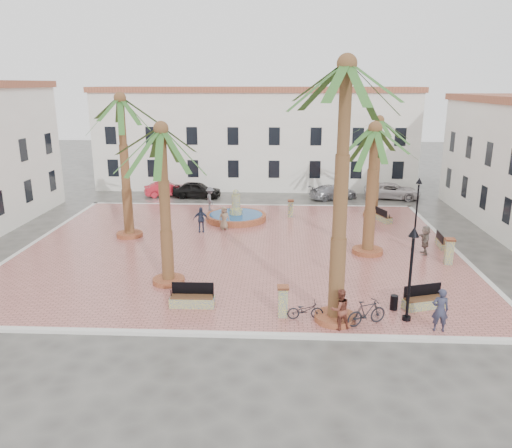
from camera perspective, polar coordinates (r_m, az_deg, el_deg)
The scene contains 35 objects.
ground at distance 30.66m, azimuth -1.87°, elevation -2.85°, with size 120.00×120.00×0.00m, color #56544F.
plaza at distance 30.64m, azimuth -1.87°, elevation -2.72°, with size 26.00×22.00×0.15m, color #BC6961.
kerb_n at distance 41.19m, azimuth -0.66°, elevation 2.13°, with size 26.30×0.30×0.16m, color silver.
kerb_s at distance 20.55m, azimuth -4.35°, elevation -12.45°, with size 26.30×0.30×0.16m, color silver.
kerb_e at distance 32.34m, azimuth 21.79°, elevation -2.87°, with size 0.30×22.30×0.16m, color silver.
kerb_w at distance 34.19m, azimuth -24.16°, elevation -2.15°, with size 0.30×22.30×0.16m, color silver.
building_north at distance 49.27m, azimuth -0.06°, elevation 9.91°, with size 30.40×7.40×9.50m.
fountain at distance 36.50m, azimuth -2.30°, elevation 0.94°, with size 4.41×4.41×2.28m.
palm_nw at distance 32.32m, azimuth -15.17°, elevation 12.05°, with size 5.47×5.47×9.16m.
palm_sw at distance 23.88m, azimuth -10.70°, elevation 8.59°, with size 5.18×5.18×7.99m.
palm_s at distance 19.43m, azimuth 10.21°, elevation 14.53°, with size 5.64×5.64×10.71m.
palm_e at distance 28.78m, azimuth 13.36°, elevation 8.78°, with size 5.79×5.79×7.66m.
palm_ne at distance 37.62m, azimuth 13.86°, elevation 10.21°, with size 5.03×5.03×7.46m.
bench_s at distance 22.73m, azimuth -7.28°, elevation -8.61°, with size 2.01×0.64×1.06m.
bench_se at distance 23.63m, azimuth 18.67°, elevation -8.41°, with size 2.04×1.16×1.03m.
bench_e at distance 32.54m, azimuth 20.51°, elevation -2.04°, with size 0.58×1.67×0.87m.
bench_ne at distance 37.35m, azimuth 14.28°, elevation 0.74°, with size 1.12×1.90×0.96m.
lamppost_s at distance 21.34m, azimuth 17.38°, elevation -3.73°, with size 0.45×0.45×4.10m.
lamppost_e at distance 33.92m, azimuth 18.01°, elevation 3.00°, with size 0.42×0.42×3.82m.
bollard_se at distance 21.48m, azimuth 3.10°, elevation -8.77°, with size 0.52×0.52×1.39m.
bollard_n at distance 37.31m, azimuth 3.98°, elevation 1.83°, with size 0.47×0.47×1.30m.
bollard_e at distance 29.44m, azimuth 21.20°, elevation -2.88°, with size 0.58×0.58×1.47m.
litter_bin at distance 23.06m, azimuth 15.49°, elevation -8.64°, with size 0.34×0.34×0.66m, color black.
cyclist_a at distance 21.51m, azimuth 20.31°, elevation -9.19°, with size 0.67×0.44×1.83m, color #2E2F45.
bicycle_a at distance 21.48m, azimuth 5.65°, elevation -9.77°, with size 0.53×1.52×0.80m, color black.
cyclist_b at distance 20.68m, azimuth 9.57°, elevation -9.57°, with size 0.83×0.65×1.72m, color brown.
bicycle_b at distance 21.32m, azimuth 12.53°, elevation -9.86°, with size 0.51×1.82×1.09m, color black.
pedestrian_fountain_a at distance 34.08m, azimuth -3.66°, elevation 0.68°, with size 0.77×0.50×1.58m, color #876F57.
pedestrian_fountain_b at distance 33.59m, azimuth -6.32°, elevation 0.51°, with size 1.00×0.42×1.71m, color #2B344E.
pedestrian_north at distance 39.27m, azimuth -5.24°, elevation 2.88°, with size 1.20×0.69×1.86m, color #515155.
pedestrian_east at distance 30.66m, azimuth 18.78°, elevation -1.73°, with size 1.60×0.51×1.72m, color #77685E.
car_black at distance 44.53m, azimuth -6.75°, elevation 3.90°, with size 1.70×4.23×1.44m, color black.
car_red at distance 45.65m, azimuth -10.19°, elevation 3.95°, with size 1.36×3.89×1.28m, color #B01A27.
car_silver at distance 44.30m, azimuth 8.84°, elevation 3.63°, with size 1.75×4.29×1.25m, color #97989F.
car_white at distance 45.57m, azimuth 15.32°, elevation 3.66°, with size 2.23×4.84×1.35m, color silver.
Camera 1 is at (2.37, -28.96, 9.77)m, focal length 35.00 mm.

